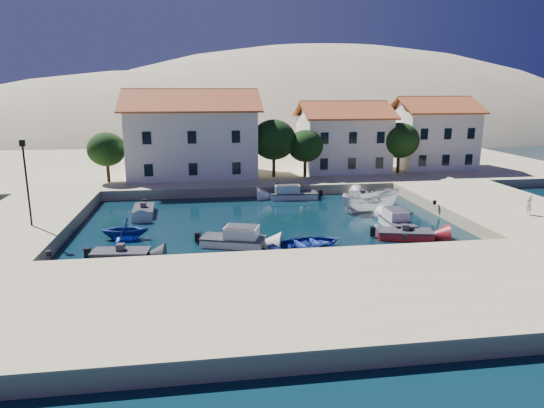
{
  "coord_description": "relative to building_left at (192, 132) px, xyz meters",
  "views": [
    {
      "loc": [
        -5.14,
        -28.18,
        10.65
      ],
      "look_at": [
        0.21,
        8.0,
        2.0
      ],
      "focal_mm": 32.0,
      "sensor_mm": 36.0,
      "label": 1
    }
  ],
  "objects": [
    {
      "name": "hills",
      "position": [
        26.64,
        95.62,
        -29.34
      ],
      "size": [
        254.0,
        176.0,
        99.0
      ],
      "color": "tan",
      "rests_on": "ground"
    },
    {
      "name": "motorboat_white_ne",
      "position": [
        16.48,
        -11.36,
        -5.64
      ],
      "size": [
        2.03,
        3.68,
        1.25
      ],
      "rotation": [
        0.0,
        0.0,
        1.46
      ],
      "color": "silver",
      "rests_on": "ground"
    },
    {
      "name": "ground",
      "position": [
        6.0,
        -28.0,
        -5.94
      ],
      "size": [
        400.0,
        400.0,
        0.0
      ],
      "primitive_type": "plane",
      "color": "black",
      "rests_on": "ground"
    },
    {
      "name": "cabin_cruiser_north",
      "position": [
        9.93,
        -9.49,
        -5.46
      ],
      "size": [
        4.83,
        2.28,
        1.6
      ],
      "rotation": [
        0.0,
        0.0,
        3.08
      ],
      "color": "silver",
      "rests_on": "ground"
    },
    {
      "name": "pedestrian",
      "position": [
        26.33,
        -22.42,
        -4.12
      ],
      "size": [
        0.67,
        0.51,
        1.63
      ],
      "primitive_type": "imported",
      "rotation": [
        0.0,
        0.0,
        3.37
      ],
      "color": "silver",
      "rests_on": "quay_east"
    },
    {
      "name": "quay_west",
      "position": [
        -13.0,
        -18.0,
        -5.44
      ],
      "size": [
        8.0,
        20.0,
        1.0
      ],
      "primitive_type": "cube",
      "color": "#CEC08D",
      "rests_on": "ground"
    },
    {
      "name": "cabin_cruiser_south",
      "position": [
        2.9,
        -23.78,
        -5.46
      ],
      "size": [
        4.77,
        3.2,
        1.6
      ],
      "rotation": [
        0.0,
        0.0,
        -0.33
      ],
      "color": "silver",
      "rests_on": "ground"
    },
    {
      "name": "building_left",
      "position": [
        0.0,
        0.0,
        0.0
      ],
      "size": [
        14.7,
        9.45,
        9.7
      ],
      "color": "silver",
      "rests_on": "quay_north"
    },
    {
      "name": "cabin_cruiser_east",
      "position": [
        16.02,
        -21.37,
        -5.46
      ],
      "size": [
        1.82,
        4.34,
        1.6
      ],
      "rotation": [
        0.0,
        0.0,
        1.55
      ],
      "color": "silver",
      "rests_on": "ground"
    },
    {
      "name": "building_mid",
      "position": [
        18.0,
        1.0,
        -0.71
      ],
      "size": [
        10.5,
        8.4,
        8.3
      ],
      "color": "silver",
      "rests_on": "quay_north"
    },
    {
      "name": "quay_north",
      "position": [
        8.0,
        10.0,
        -5.44
      ],
      "size": [
        80.0,
        36.0,
        1.0
      ],
      "primitive_type": "cube",
      "color": "#CEC08D",
      "rests_on": "ground"
    },
    {
      "name": "motorboat_red_se",
      "position": [
        15.51,
        -23.89,
        -5.64
      ],
      "size": [
        4.3,
        2.69,
        1.25
      ],
      "rotation": [
        0.0,
        0.0,
        -0.24
      ],
      "color": "maroon",
      "rests_on": "ground"
    },
    {
      "name": "rowboat_south",
      "position": [
        7.8,
        -25.52,
        -5.94
      ],
      "size": [
        6.23,
        5.27,
        1.1
      ],
      "primitive_type": "imported",
      "rotation": [
        0.0,
        0.0,
        1.89
      ],
      "color": "navy",
      "rests_on": "ground"
    },
    {
      "name": "bollards",
      "position": [
        8.8,
        -24.13,
        -4.79
      ],
      "size": [
        29.36,
        9.56,
        0.3
      ],
      "color": "black",
      "rests_on": "ground"
    },
    {
      "name": "motorboat_white_west",
      "position": [
        -4.26,
        -13.79,
        -5.64
      ],
      "size": [
        1.9,
        3.98,
        1.25
      ],
      "rotation": [
        0.0,
        0.0,
        -1.53
      ],
      "color": "silver",
      "rests_on": "ground"
    },
    {
      "name": "quay_south",
      "position": [
        6.0,
        -34.0,
        -5.44
      ],
      "size": [
        52.0,
        12.0,
        1.0
      ],
      "primitive_type": "cube",
      "color": "#CEC08D",
      "rests_on": "ground"
    },
    {
      "name": "boat_east",
      "position": [
        15.71,
        -15.91,
        -5.94
      ],
      "size": [
        5.81,
        2.83,
        2.16
      ],
      "primitive_type": "imported",
      "rotation": [
        0.0,
        0.0,
        1.71
      ],
      "color": "silver",
      "rests_on": "ground"
    },
    {
      "name": "rowboat_west",
      "position": [
        -4.82,
        -21.06,
        -5.94
      ],
      "size": [
        3.53,
        3.09,
        1.77
      ],
      "primitive_type": "imported",
      "rotation": [
        0.0,
        0.0,
        -1.63
      ],
      "color": "navy",
      "rests_on": "ground"
    },
    {
      "name": "quay_east",
      "position": [
        26.5,
        -18.0,
        -5.44
      ],
      "size": [
        11.0,
        20.0,
        1.0
      ],
      "primitive_type": "cube",
      "color": "#CEC08D",
      "rests_on": "ground"
    },
    {
      "name": "lamppost",
      "position": [
        -11.5,
        -20.0,
        -1.18
      ],
      "size": [
        0.35,
        0.25,
        6.22
      ],
      "color": "black",
      "rests_on": "quay_west"
    },
    {
      "name": "building_right",
      "position": [
        30.0,
        2.0,
        -0.46
      ],
      "size": [
        9.45,
        8.4,
        8.8
      ],
      "color": "silver",
      "rests_on": "quay_north"
    },
    {
      "name": "motorboat_grey_sw",
      "position": [
        -4.43,
        -25.57,
        -5.64
      ],
      "size": [
        3.76,
        1.98,
        1.25
      ],
      "rotation": [
        0.0,
        0.0,
        -0.11
      ],
      "color": "#37363B",
      "rests_on": "ground"
    },
    {
      "name": "trees",
      "position": [
        10.51,
        -2.54,
        -1.1
      ],
      "size": [
        37.3,
        5.3,
        6.45
      ],
      "color": "#382314",
      "rests_on": "quay_north"
    }
  ]
}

